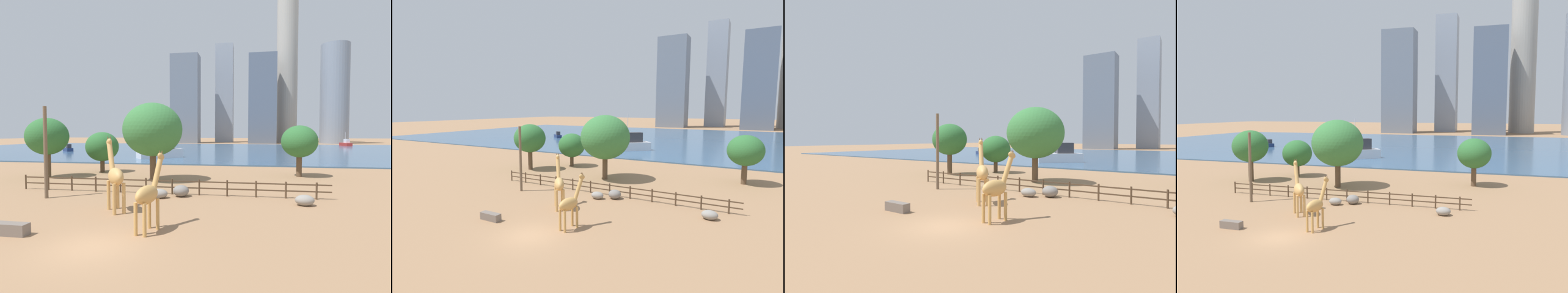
{
  "view_description": "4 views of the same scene",
  "coord_description": "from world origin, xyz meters",
  "views": [
    {
      "loc": [
        6.83,
        -12.26,
        5.1
      ],
      "look_at": [
        2.19,
        14.18,
        3.88
      ],
      "focal_mm": 28.0,
      "sensor_mm": 36.0,
      "label": 1
    },
    {
      "loc": [
        13.79,
        -16.06,
        9.01
      ],
      "look_at": [
        -3.39,
        14.48,
        4.66
      ],
      "focal_mm": 28.0,
      "sensor_mm": 36.0,
      "label": 2
    },
    {
      "loc": [
        10.99,
        -12.3,
        4.77
      ],
      "look_at": [
        -3.42,
        8.37,
        4.13
      ],
      "focal_mm": 28.0,
      "sensor_mm": 36.0,
      "label": 3
    },
    {
      "loc": [
        14.79,
        -23.77,
        9.25
      ],
      "look_at": [
        -0.73,
        24.82,
        4.52
      ],
      "focal_mm": 35.0,
      "sensor_mm": 36.0,
      "label": 4
    }
  ],
  "objects": [
    {
      "name": "ground_plane",
      "position": [
        0.0,
        80.0,
        0.0
      ],
      "size": [
        400.0,
        400.0,
        0.0
      ],
      "primitive_type": "plane",
      "color": "#9E7551"
    },
    {
      "name": "harbor_water",
      "position": [
        0.0,
        77.0,
        0.1
      ],
      "size": [
        180.0,
        86.0,
        0.2
      ],
      "primitive_type": "cube",
      "color": "#3D6084",
      "rests_on": "ground"
    },
    {
      "name": "giraffe_tall",
      "position": [
        1.77,
        2.57,
        1.95
      ],
      "size": [
        1.12,
        2.78,
        4.15
      ],
      "rotation": [
        0.0,
        0.0,
        1.35
      ],
      "color": "tan",
      "rests_on": "ground"
    },
    {
      "name": "giraffe_companion",
      "position": [
        -1.7,
        6.16,
        2.29
      ],
      "size": [
        2.47,
        2.86,
        4.88
      ],
      "rotation": [
        0.0,
        0.0,
        2.25
      ],
      "color": "tan",
      "rests_on": "ground"
    },
    {
      "name": "utility_pole",
      "position": [
        -8.67,
        8.88,
        3.57
      ],
      "size": [
        0.28,
        0.28,
        7.13
      ],
      "primitive_type": "cylinder",
      "color": "brown",
      "rests_on": "ground"
    },
    {
      "name": "boulder_near_fence",
      "position": [
        10.7,
        9.78,
        0.38
      ],
      "size": [
        1.31,
        1.01,
        0.76
      ],
      "primitive_type": "ellipsoid",
      "color": "gray",
      "rests_on": "ground"
    },
    {
      "name": "boulder_by_pole",
      "position": [
        0.01,
        10.4,
        0.36
      ],
      "size": [
        1.28,
        0.96,
        0.72
      ],
      "primitive_type": "ellipsoid",
      "color": "gray",
      "rests_on": "ground"
    },
    {
      "name": "boulder_small",
      "position": [
        1.52,
        11.27,
        0.46
      ],
      "size": [
        1.27,
        1.22,
        0.92
      ],
      "primitive_type": "ellipsoid",
      "color": "gray",
      "rests_on": "ground"
    },
    {
      "name": "feeding_trough",
      "position": [
        -4.82,
        0.87,
        0.3
      ],
      "size": [
        1.8,
        0.6,
        0.6
      ],
      "primitive_type": "cube",
      "color": "#72665B",
      "rests_on": "ground"
    },
    {
      "name": "enclosure_fence",
      "position": [
        -0.22,
        12.0,
        0.76
      ],
      "size": [
        26.12,
        0.14,
        1.3
      ],
      "color": "#4C3826",
      "rests_on": "ground"
    },
    {
      "name": "tree_left_large",
      "position": [
        -15.68,
        18.8,
        4.64
      ],
      "size": [
        4.65,
        4.65,
        6.77
      ],
      "color": "brown",
      "rests_on": "ground"
    },
    {
      "name": "tree_center_broad",
      "position": [
        12.56,
        24.34,
        4.05
      ],
      "size": [
        4.11,
        4.11,
        5.94
      ],
      "color": "brown",
      "rests_on": "ground"
    },
    {
      "name": "tree_right_tall",
      "position": [
        -11.72,
        24.12,
        3.29
      ],
      "size": [
        4.17,
        4.17,
        5.18
      ],
      "color": "brown",
      "rests_on": "ground"
    },
    {
      "name": "tree_left_small",
      "position": [
        -3.16,
        18.56,
        5.4
      ],
      "size": [
        6.26,
        6.26,
        8.25
      ],
      "color": "brown",
      "rests_on": "ground"
    },
    {
      "name": "boat_sailboat",
      "position": [
        -40.26,
        61.08,
        0.84
      ],
      "size": [
        4.24,
        4.06,
        1.9
      ],
      "rotation": [
        0.0,
        0.0,
        2.4
      ],
      "color": "navy",
      "rests_on": "harbor_water"
    },
    {
      "name": "boat_tug",
      "position": [
        -10.04,
        44.94,
        1.49
      ],
      "size": [
        8.69,
        7.79,
        7.77
      ],
      "rotation": [
        0.0,
        0.0,
        3.81
      ],
      "color": "silver",
      "rests_on": "harbor_water"
    },
    {
      "name": "skyline_tower_needle",
      "position": [
        -6.25,
        153.22,
        25.83
      ],
      "size": [
        9.19,
        10.73,
        51.65
      ],
      "primitive_type": "cube",
      "color": "#939EAD",
      "rests_on": "ground"
    },
    {
      "name": "skyline_block_central",
      "position": [
        12.78,
        137.99,
        20.82
      ],
      "size": [
        12.74,
        15.87,
        41.64
      ],
      "primitive_type": "cube",
      "color": "slate",
      "rests_on": "ground"
    },
    {
      "name": "skyline_tower_glass",
      "position": [
        -24.32,
        136.79,
        21.67
      ],
      "size": [
        13.67,
        9.78,
        43.35
      ],
      "primitive_type": "cube",
      "color": "slate",
      "rests_on": "ground"
    },
    {
      "name": "skyline_block_right",
      "position": [
        25.86,
        151.54,
        47.36
      ],
      "size": [
        10.42,
        10.42,
        94.72
      ],
      "primitive_type": "cylinder",
      "color": "#ADA89E",
      "rests_on": "ground"
    }
  ]
}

